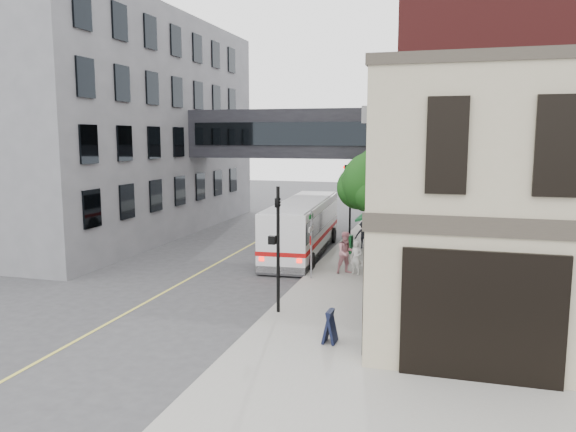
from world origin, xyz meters
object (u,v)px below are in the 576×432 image
Objects in this scene: bus at (303,225)px; pedestrian_b at (346,253)px; sandwich_board at (330,326)px; pedestrian_a at (356,258)px; newspaper_box at (348,244)px; pedestrian_c at (364,235)px.

bus reaches higher than pedestrian_b.
sandwich_board is at bearing -72.03° from bus.
sandwich_board is at bearing -71.32° from pedestrian_a.
pedestrian_b is at bearing -53.40° from bus.
newspaper_box is at bearing 100.12° from sandwich_board.
newspaper_box is (-1.17, 4.51, -0.27)m from pedestrian_a.
pedestrian_b is 5.96m from pedestrian_c.
sandwich_board is (1.76, -13.14, 0.02)m from newspaper_box.
pedestrian_a reaches higher than newspaper_box.
bus is 3.58m from pedestrian_c.
pedestrian_c is 1.56× the size of newspaper_box.
pedestrian_b is 1.96× the size of newspaper_box.
sandwich_board is (0.59, -8.63, -0.26)m from pedestrian_a.
pedestrian_b reaches higher than newspaper_box.
newspaper_box is at bearing -119.16° from pedestrian_c.
bus is 10.95× the size of newspaper_box.
pedestrian_a reaches higher than sandwich_board.
pedestrian_c is at bearing 96.91° from sandwich_board.
bus is at bearing 110.47° from sandwich_board.
sandwich_board is at bearing -113.65° from pedestrian_b.
bus is at bearing 144.74° from pedestrian_a.
bus is 5.59× the size of pedestrian_b.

